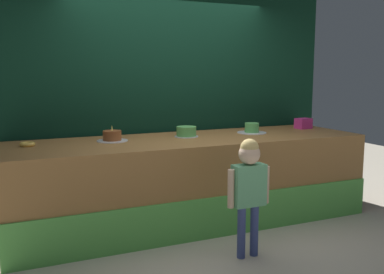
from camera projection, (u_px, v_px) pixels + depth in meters
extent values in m
plane|color=#BCB29E|center=(213.00, 238.00, 4.35)|extent=(12.00, 12.00, 0.00)
cube|color=#9E6B38|center=(190.00, 180.00, 4.80)|extent=(3.92, 1.13, 0.94)
cube|color=#59B24C|center=(213.00, 218.00, 4.31)|extent=(3.92, 0.02, 0.42)
cube|color=black|center=(169.00, 96.00, 5.27)|extent=(4.31, 0.08, 2.73)
cylinder|color=#3F4C8C|center=(241.00, 232.00, 3.85)|extent=(0.07, 0.07, 0.48)
cylinder|color=#3F4C8C|center=(254.00, 230.00, 3.90)|extent=(0.07, 0.07, 0.48)
cube|color=#66B27F|center=(249.00, 185.00, 3.81)|extent=(0.30, 0.13, 0.37)
cylinder|color=beige|center=(231.00, 189.00, 3.74)|extent=(0.06, 0.06, 0.34)
cylinder|color=beige|center=(266.00, 185.00, 3.89)|extent=(0.06, 0.06, 0.34)
sphere|color=beige|center=(249.00, 154.00, 3.77)|extent=(0.19, 0.19, 0.19)
sphere|color=tan|center=(249.00, 148.00, 3.76)|extent=(0.16, 0.16, 0.16)
cube|color=#E13594|center=(303.00, 123.00, 5.55)|extent=(0.21, 0.16, 0.13)
torus|color=#F2BF4C|center=(27.00, 144.00, 4.21)|extent=(0.15, 0.15, 0.04)
cylinder|color=silver|center=(112.00, 141.00, 4.52)|extent=(0.32, 0.32, 0.01)
cylinder|color=brown|center=(112.00, 135.00, 4.51)|extent=(0.19, 0.19, 0.10)
cone|color=#F2E566|center=(112.00, 128.00, 4.50)|extent=(0.02, 0.02, 0.06)
cylinder|color=silver|center=(186.00, 136.00, 4.83)|extent=(0.27, 0.27, 0.01)
cylinder|color=#59B259|center=(186.00, 131.00, 4.82)|extent=(0.22, 0.22, 0.11)
cylinder|color=silver|center=(252.00, 133.00, 5.14)|extent=(0.35, 0.35, 0.01)
cylinder|color=#59B259|center=(252.00, 128.00, 5.13)|extent=(0.17, 0.17, 0.11)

